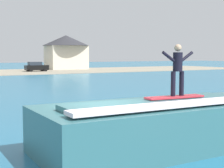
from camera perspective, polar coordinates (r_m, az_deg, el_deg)
ground_plane at (r=11.10m, az=-1.87°, el=-11.61°), size 260.00×260.00×0.00m
wave_crest at (r=11.67m, az=7.56°, el=-6.76°), size 8.12×3.52×1.71m
surfboard at (r=11.69m, az=10.42°, el=-2.14°), size 2.17×0.61×0.06m
surfer at (r=11.70m, az=10.90°, el=2.81°), size 1.31×0.32×1.74m
car_far_shore at (r=65.39m, az=-12.54°, el=2.84°), size 4.19×2.27×1.86m
house_gabled_white at (r=74.49m, az=-7.68°, el=5.74°), size 9.99×9.99×7.35m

